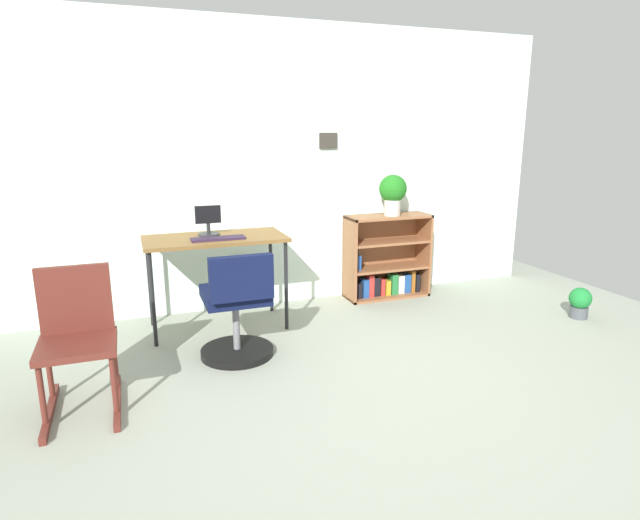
% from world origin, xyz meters
% --- Properties ---
extents(ground_plane, '(6.24, 6.24, 0.00)m').
position_xyz_m(ground_plane, '(0.00, 0.00, 0.00)').
color(ground_plane, gray).
extents(wall_back, '(5.20, 0.12, 2.49)m').
position_xyz_m(wall_back, '(0.00, 2.15, 1.25)').
color(wall_back, silver).
rests_on(wall_back, ground_plane).
extents(desk, '(1.10, 0.55, 0.76)m').
position_xyz_m(desk, '(-0.72, 1.65, 0.69)').
color(desk, brown).
rests_on(desk, ground_plane).
extents(monitor, '(0.20, 0.17, 0.24)m').
position_xyz_m(monitor, '(-0.76, 1.74, 0.87)').
color(monitor, '#262628').
rests_on(monitor, desk).
extents(keyboard, '(0.41, 0.13, 0.02)m').
position_xyz_m(keyboard, '(-0.71, 1.53, 0.77)').
color(keyboard, '#2B1D33').
rests_on(keyboard, desk).
extents(office_chair, '(0.52, 0.55, 0.79)m').
position_xyz_m(office_chair, '(-0.69, 0.99, 0.34)').
color(office_chair, black).
rests_on(office_chair, ground_plane).
extents(rocking_chair, '(0.42, 0.64, 0.82)m').
position_xyz_m(rocking_chair, '(-1.68, 0.66, 0.42)').
color(rocking_chair, '#58241C').
rests_on(rocking_chair, ground_plane).
extents(bookshelf_low, '(0.81, 0.30, 0.80)m').
position_xyz_m(bookshelf_low, '(0.94, 1.95, 0.35)').
color(bookshelf_low, brown).
rests_on(bookshelf_low, ground_plane).
extents(potted_plant_on_shelf, '(0.26, 0.26, 0.38)m').
position_xyz_m(potted_plant_on_shelf, '(0.98, 1.90, 1.02)').
color(potted_plant_on_shelf, '#B7B2A8').
rests_on(potted_plant_on_shelf, bookshelf_low).
extents(potted_plant_floor, '(0.18, 0.18, 0.27)m').
position_xyz_m(potted_plant_floor, '(2.23, 0.80, 0.14)').
color(potted_plant_floor, '#474C51').
rests_on(potted_plant_floor, ground_plane).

